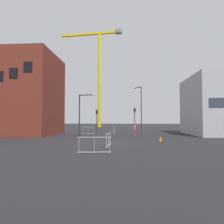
% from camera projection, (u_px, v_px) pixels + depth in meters
% --- Properties ---
extents(ground, '(160.00, 160.00, 0.00)m').
position_uv_depth(ground, '(107.00, 143.00, 17.89)').
color(ground, black).
extents(brick_building, '(9.26, 8.76, 11.66)m').
position_uv_depth(brick_building, '(25.00, 95.00, 27.71)').
color(brick_building, maroon).
rests_on(brick_building, ground).
extents(office_block, '(9.39, 9.45, 8.34)m').
position_uv_depth(office_block, '(223.00, 106.00, 27.01)').
color(office_block, '#A8AAB2').
rests_on(office_block, ground).
extents(construction_crane, '(18.37, 2.67, 28.06)m').
position_uv_depth(construction_crane, '(98.00, 64.00, 54.86)').
color(construction_crane, yellow).
rests_on(construction_crane, ground).
extents(streetlamp_tall, '(1.22, 1.27, 7.40)m').
position_uv_depth(streetlamp_tall, '(140.00, 106.00, 29.59)').
color(streetlamp_tall, '#2D2D30').
rests_on(streetlamp_tall, ground).
extents(streetlamp_short, '(2.16, 0.64, 5.23)m').
position_uv_depth(streetlamp_short, '(82.00, 111.00, 22.68)').
color(streetlamp_short, '#232326').
rests_on(streetlamp_short, ground).
extents(traffic_light_median, '(0.39, 0.32, 3.87)m').
position_uv_depth(traffic_light_median, '(97.00, 117.00, 33.02)').
color(traffic_light_median, '#232326').
rests_on(traffic_light_median, ground).
extents(traffic_light_verge, '(0.39, 0.34, 4.12)m').
position_uv_depth(traffic_light_verge, '(135.00, 116.00, 32.56)').
color(traffic_light_verge, '#232326').
rests_on(traffic_light_verge, ground).
extents(pedestrian_walking, '(0.34, 0.34, 1.67)m').
position_uv_depth(pedestrian_walking, '(135.00, 128.00, 25.92)').
color(pedestrian_walking, red).
rests_on(pedestrian_walking, ground).
extents(safety_barrier_left_run, '(1.81, 0.10, 1.08)m').
position_uv_depth(safety_barrier_left_run, '(88.00, 130.00, 28.12)').
color(safety_barrier_left_run, '#9EA0A5').
rests_on(safety_barrier_left_run, ground).
extents(safety_barrier_front, '(2.17, 0.29, 1.08)m').
position_uv_depth(safety_barrier_front, '(94.00, 145.00, 12.12)').
color(safety_barrier_front, gray).
rests_on(safety_barrier_front, ground).
extents(safety_barrier_right_run, '(0.21, 2.26, 1.08)m').
position_uv_depth(safety_barrier_right_run, '(108.00, 140.00, 15.03)').
color(safety_barrier_right_run, '#B2B5BA').
rests_on(safety_barrier_right_run, ground).
extents(safety_barrier_mid_span, '(0.12, 2.51, 1.08)m').
position_uv_depth(safety_barrier_mid_span, '(114.00, 130.00, 28.23)').
color(safety_barrier_mid_span, '#9EA0A5').
rests_on(safety_barrier_mid_span, ground).
extents(traffic_cone_by_barrier, '(0.51, 0.51, 0.52)m').
position_uv_depth(traffic_cone_by_barrier, '(160.00, 139.00, 18.67)').
color(traffic_cone_by_barrier, black).
rests_on(traffic_cone_by_barrier, ground).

